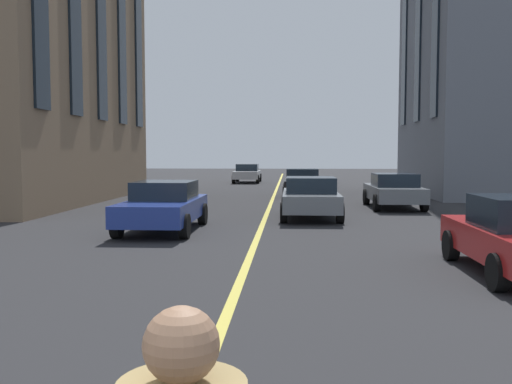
% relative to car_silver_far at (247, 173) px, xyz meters
% --- Properties ---
extents(lane_centre_line, '(80.00, 0.16, 0.01)m').
position_rel_car_silver_far_xyz_m(lane_centre_line, '(-21.14, -2.37, -0.70)').
color(lane_centre_line, '#D8C64C').
rests_on(lane_centre_line, ground_plane).
extents(car_silver_far, '(4.40, 1.95, 1.37)m').
position_rel_car_silver_far_xyz_m(car_silver_far, '(0.00, 0.00, 0.00)').
color(car_silver_far, '#B7BABF').
rests_on(car_silver_far, ground_plane).
extents(car_grey_mid, '(4.40, 1.95, 1.37)m').
position_rel_car_silver_far_xyz_m(car_grey_mid, '(-22.84, -3.87, 0.00)').
color(car_grey_mid, slate).
rests_on(car_grey_mid, ground_plane).
extents(car_blue_near, '(4.40, 1.95, 1.37)m').
position_rel_car_silver_far_xyz_m(car_blue_near, '(-26.17, 0.30, 0.00)').
color(car_blue_near, navy).
rests_on(car_blue_near, ground_plane).
extents(car_grey_trailing, '(4.40, 1.95, 1.37)m').
position_rel_car_silver_far_xyz_m(car_grey_trailing, '(-19.17, -7.27, 0.00)').
color(car_grey_trailing, slate).
rests_on(car_grey_trailing, ground_plane).
extents(car_black_parked_b, '(3.90, 1.89, 1.40)m').
position_rel_car_silver_far_xyz_m(car_black_parked_b, '(-13.59, -3.78, -0.00)').
color(car_black_parked_b, black).
rests_on(car_black_parked_b, ground_plane).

